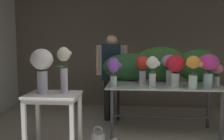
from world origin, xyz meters
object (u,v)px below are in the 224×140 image
at_px(vase_magenta_roses, 208,66).
at_px(vase_violet_dahlias, 114,69).
at_px(side_table_white, 53,102).
at_px(florist, 112,68).
at_px(vase_sunset_hydrangea, 193,70).
at_px(vase_white_roses_tall, 42,65).
at_px(vase_cream_lisianthus_tall, 64,67).
at_px(display_table_glass, 164,92).
at_px(vase_ivory_anemones, 153,69).
at_px(vase_crimson_tulips, 175,67).
at_px(vase_scarlet_peonies, 143,66).
at_px(vase_rosy_carnations, 217,72).
at_px(vase_lilac_ranunculus, 170,64).

distance_m(vase_magenta_roses, vase_violet_dahlias, 1.39).
bearing_deg(side_table_white, florist, 65.79).
xyz_separation_m(vase_sunset_hydrangea, vase_white_roses_tall, (-2.05, -0.45, 0.09)).
height_order(vase_violet_dahlias, vase_cream_lisianthus_tall, vase_cream_lisianthus_tall).
bearing_deg(side_table_white, vase_violet_dahlias, 34.89).
xyz_separation_m(display_table_glass, vase_ivory_anemones, (-0.20, -0.28, 0.41)).
xyz_separation_m(florist, vase_white_roses_tall, (-0.79, -1.44, 0.17)).
bearing_deg(display_table_glass, vase_sunset_hydrangea, -44.76).
bearing_deg(vase_ivory_anemones, vase_crimson_tulips, 13.99).
bearing_deg(florist, vase_cream_lisianthus_tall, -110.08).
bearing_deg(vase_sunset_hydrangea, vase_scarlet_peonies, 151.16).
height_order(vase_scarlet_peonies, vase_violet_dahlias, vase_scarlet_peonies).
distance_m(vase_scarlet_peonies, vase_sunset_hydrangea, 0.81).
distance_m(vase_scarlet_peonies, vase_violet_dahlias, 0.54).
relative_size(vase_ivory_anemones, vase_cream_lisianthus_tall, 0.76).
xyz_separation_m(vase_crimson_tulips, vase_cream_lisianthus_tall, (-1.54, -0.57, 0.04)).
relative_size(vase_ivory_anemones, vase_rosy_carnations, 1.37).
bearing_deg(vase_magenta_roses, vase_violet_dahlias, -178.01).
xyz_separation_m(display_table_glass, vase_white_roses_tall, (-1.68, -0.82, 0.49)).
distance_m(vase_crimson_tulips, vase_ivory_anemones, 0.35).
distance_m(vase_crimson_tulips, vase_cream_lisianthus_tall, 1.64).
relative_size(vase_lilac_ranunculus, vase_scarlet_peonies, 1.03).
relative_size(vase_ivory_anemones, vase_violet_dahlias, 1.06).
xyz_separation_m(vase_ivory_anemones, vase_violet_dahlias, (-0.57, -0.00, -0.01)).
distance_m(vase_magenta_roses, vase_sunset_hydrangea, 0.27).
bearing_deg(vase_crimson_tulips, florist, 141.44).
distance_m(side_table_white, vase_lilac_ranunculus, 1.96).
bearing_deg(vase_ivory_anemones, side_table_white, -158.13).
bearing_deg(vase_scarlet_peonies, vase_rosy_carnations, -3.37).
distance_m(vase_sunset_hydrangea, vase_cream_lisianthus_tall, 1.82).
bearing_deg(vase_violet_dahlias, vase_cream_lisianthus_tall, -142.50).
distance_m(florist, vase_white_roses_tall, 1.66).
bearing_deg(vase_crimson_tulips, side_table_white, -159.67).
bearing_deg(florist, vase_rosy_carnations, -21.71).
xyz_separation_m(vase_crimson_tulips, vase_sunset_hydrangea, (0.23, -0.17, -0.02)).
bearing_deg(florist, display_table_glass, -35.00).
relative_size(florist, vase_lilac_ranunculus, 3.45).
height_order(florist, vase_scarlet_peonies, florist).
height_order(vase_crimson_tulips, vase_violet_dahlias, vase_crimson_tulips).
bearing_deg(vase_white_roses_tall, side_table_white, 0.33).
bearing_deg(vase_crimson_tulips, vase_cream_lisianthus_tall, -159.75).
height_order(vase_ivory_anemones, vase_rosy_carnations, vase_ivory_anemones).
bearing_deg(vase_violet_dahlias, vase_rosy_carnations, 8.68).
bearing_deg(vase_magenta_roses, display_table_glass, 158.70).
bearing_deg(display_table_glass, vase_lilac_ranunculus, 55.06).
xyz_separation_m(side_table_white, vase_rosy_carnations, (2.33, 0.77, 0.34)).
distance_m(vase_sunset_hydrangea, vase_white_roses_tall, 2.11).
height_order(vase_ivory_anemones, vase_violet_dahlias, vase_ivory_anemones).
relative_size(vase_sunset_hydrangea, vase_white_roses_tall, 0.80).
bearing_deg(florist, vase_scarlet_peonies, -47.31).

